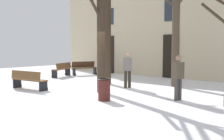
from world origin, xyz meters
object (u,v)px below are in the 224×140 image
person_crossing_plaza (102,61)px  bench_near_center_tree (29,80)px  bench_by_litter_bin (84,68)px  tree_right_of_center (100,19)px  tree_center (108,27)px  litter_bin (104,90)px  person_near_bench (178,76)px  tree_near_facade (176,26)px  bench_back_to_back_right (62,69)px  person_by_shop_door (128,68)px

person_crossing_plaza → bench_near_center_tree: bearing=160.0°
bench_near_center_tree → bench_by_litter_bin: 6.52m
tree_right_of_center → bench_near_center_tree: 4.19m
tree_center → litter_bin: bearing=-49.7°
tree_right_of_center → person_near_bench: size_ratio=3.74×
bench_by_litter_bin → tree_near_facade: bearing=-77.4°
tree_near_facade → person_near_bench: tree_near_facade is taller
tree_center → person_near_bench: bearing=-18.4°
tree_center → tree_near_facade: bearing=25.7°
bench_near_center_tree → person_crossing_plaza: 6.69m
tree_near_facade → bench_back_to_back_right: bearing=-173.8°
tree_right_of_center → person_crossing_plaza: bearing=132.4°
tree_right_of_center → bench_by_litter_bin: (-5.67, 4.44, -2.55)m
person_crossing_plaza → litter_bin: bearing=-170.3°
bench_back_to_back_right → person_crossing_plaza: size_ratio=1.05×
tree_center → litter_bin: 5.04m
bench_back_to_back_right → person_by_shop_door: (6.04, -1.03, 0.43)m
person_near_bench → tree_near_facade: bearing=42.5°
person_crossing_plaza → bench_by_litter_bin: bearing=82.3°
bench_near_center_tree → person_near_bench: size_ratio=1.22×
bench_back_to_back_right → tree_right_of_center: bearing=44.0°
litter_bin → bench_near_center_tree: size_ratio=0.40×
bench_by_litter_bin → person_by_shop_door: size_ratio=1.04×
tree_center → litter_bin: size_ratio=7.09×
tree_center → person_crossing_plaza: bearing=137.2°
tree_near_facade → bench_near_center_tree: bearing=-130.7°
person_near_bench → tree_center: bearing=84.0°
tree_right_of_center → person_by_shop_door: size_ratio=3.62×
tree_right_of_center → person_by_shop_door: tree_right_of_center is taller
litter_bin → person_by_shop_door: size_ratio=0.47×
tree_center → person_crossing_plaza: tree_center is taller
tree_center → bench_near_center_tree: tree_center is taller
tree_center → person_near_bench: 5.41m
bench_back_to_back_right → bench_near_center_tree: bearing=14.4°
tree_center → bench_near_center_tree: 4.64m
tree_near_facade → person_by_shop_door: size_ratio=3.40×
tree_near_facade → person_crossing_plaza: tree_near_facade is taller
litter_bin → bench_near_center_tree: bearing=-175.4°
bench_by_litter_bin → person_near_bench: bearing=-94.3°
tree_near_facade → person_crossing_plaza: 6.46m
litter_bin → tree_center: bearing=130.3°
litter_bin → person_near_bench: 2.65m
tree_right_of_center → person_near_bench: (3.22, 0.60, -2.15)m
litter_bin → bench_near_center_tree: 4.25m
bench_back_to_back_right → litter_bin: bearing=40.6°
tree_center → bench_by_litter_bin: tree_center is taller
person_crossing_plaza → tree_near_facade: bearing=-136.6°
bench_back_to_back_right → person_crossing_plaza: 2.64m
tree_center → person_by_shop_door: size_ratio=3.32×
tree_right_of_center → person_crossing_plaza: 7.07m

